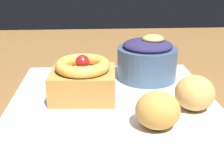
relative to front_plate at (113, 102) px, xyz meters
name	(u,v)px	position (x,y,z in m)	size (l,w,h in m)	color
dining_table	(139,124)	(0.05, 0.10, -0.09)	(1.52, 0.90, 0.73)	brown
front_plate	(113,102)	(0.00, 0.00, 0.00)	(0.29, 0.29, 0.01)	white
cake_slice	(83,79)	(-0.04, 0.01, 0.03)	(0.09, 0.08, 0.06)	#B77F3D
berry_ramekin	(147,59)	(0.06, 0.08, 0.04)	(0.10, 0.10, 0.08)	#3D5675
fritter_front	(158,110)	(0.05, -0.08, 0.03)	(0.05, 0.05, 0.04)	gold
fritter_middle	(195,93)	(0.10, -0.04, 0.03)	(0.05, 0.05, 0.05)	tan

